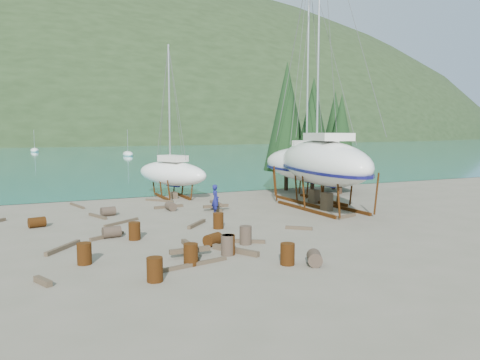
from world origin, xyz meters
name	(u,v)px	position (x,y,z in m)	size (l,w,h in m)	color
ground	(242,231)	(0.00, 0.00, 0.00)	(600.00, 600.00, 0.00)	#635F4E
bay_water	(41,139)	(0.00, 315.00, 0.01)	(700.00, 700.00, 0.00)	#187079
far_hill	(41,139)	(0.00, 320.00, 0.00)	(800.00, 360.00, 110.00)	black
far_house_right	(123,137)	(30.00, 190.00, 2.92)	(6.60, 5.60, 5.60)	beige
cypress_near_right	(313,126)	(12.50, 12.00, 5.79)	(3.60, 3.60, 10.00)	black
cypress_mid_right	(341,136)	(14.00, 10.00, 4.92)	(3.06, 3.06, 8.50)	black
cypress_back_left	(287,117)	(11.00, 14.00, 6.66)	(4.14, 4.14, 11.50)	black
cypress_far_right	(334,133)	(15.50, 13.00, 5.21)	(3.24, 3.24, 9.00)	black
moored_boat_mid	(128,154)	(10.00, 80.00, 0.39)	(2.00, 5.00, 6.05)	white
moored_boat_far	(35,150)	(-8.00, 110.00, 0.39)	(2.00, 5.00, 6.05)	white
large_sailboat_near	(322,162)	(7.93, 4.01, 3.27)	(6.47, 13.44, 20.35)	white
large_sailboat_far	(311,164)	(9.06, 7.12, 2.88)	(4.05, 11.36, 17.64)	white
small_sailboat_shore	(172,173)	(0.23, 13.85, 2.01)	(5.30, 7.96, 12.21)	white
worker	(215,199)	(0.59, 5.28, 0.97)	(0.70, 0.46, 1.93)	navy
drum_0	(84,254)	(-8.50, -3.18, 0.44)	(0.58, 0.58, 0.88)	#592F0F
drum_1	(314,258)	(-0.13, -7.18, 0.29)	(0.58, 0.58, 0.88)	#2D2823
drum_2	(37,222)	(-10.04, 5.55, 0.29)	(0.58, 0.58, 0.88)	#592F0F
drum_3	(191,254)	(-4.64, -5.10, 0.44)	(0.58, 0.58, 0.88)	#592F0F
drum_5	(228,245)	(-2.69, -4.29, 0.44)	(0.58, 0.58, 0.88)	#2D2823
drum_7	(288,254)	(-1.08, -6.68, 0.44)	(0.58, 0.58, 0.88)	#592F0F
drum_8	(135,231)	(-5.74, 0.27, 0.44)	(0.58, 0.58, 0.88)	#592F0F
drum_9	(108,211)	(-5.84, 7.54, 0.29)	(0.58, 0.58, 0.88)	#2D2823
drum_10	(228,245)	(-2.64, -4.27, 0.44)	(0.58, 0.58, 0.88)	#592F0F
drum_11	(171,206)	(-1.65, 7.86, 0.29)	(0.58, 0.58, 0.88)	#2D2823
drum_12	(213,240)	(-2.64, -2.46, 0.29)	(0.58, 0.58, 0.88)	#592F0F
drum_13	(155,269)	(-6.47, -6.51, 0.44)	(0.58, 0.58, 0.88)	#592F0F
drum_14	(218,221)	(-0.95, 1.01, 0.44)	(0.58, 0.58, 0.88)	#592F0F
drum_15	(112,232)	(-6.69, 1.21, 0.29)	(0.58, 0.58, 0.88)	#2D2823
drum_17	(246,235)	(-1.14, -2.88, 0.44)	(0.58, 0.58, 0.88)	#2D2823
timber_0	(77,206)	(-7.26, 12.24, 0.07)	(0.14, 2.65, 0.14)	brown
timber_1	(346,216)	(7.47, 0.66, 0.10)	(0.19, 1.76, 0.19)	brown
timber_3	(192,265)	(-4.65, -5.31, 0.07)	(0.15, 3.25, 0.15)	brown
timber_5	(241,241)	(-1.21, -2.51, 0.08)	(0.16, 2.34, 0.16)	brown
timber_6	(169,207)	(-1.48, 8.93, 0.10)	(0.19, 2.13, 0.19)	brown
timber_7	(299,228)	(2.95, -1.08, 0.09)	(0.17, 1.47, 0.17)	brown
timber_8	(197,224)	(-1.76, 2.29, 0.09)	(0.19, 2.25, 0.19)	brown
timber_9	(159,200)	(-1.27, 12.21, 0.08)	(0.15, 2.46, 0.15)	brown
timber_12	(107,236)	(-6.91, 1.30, 0.08)	(0.17, 2.03, 0.17)	brown
timber_13	(43,281)	(-10.13, -5.16, 0.11)	(0.22, 1.02, 0.22)	brown
timber_14	(63,248)	(-9.11, -0.30, 0.09)	(0.18, 2.51, 0.18)	brown
timber_15	(122,222)	(-5.54, 4.68, 0.07)	(0.15, 2.70, 0.15)	brown
timber_16	(235,250)	(-2.23, -4.11, 0.11)	(0.23, 2.46, 0.23)	brown
timber_17	(98,216)	(-6.54, 7.26, 0.08)	(0.16, 2.10, 0.16)	brown
timber_pile_fore	(190,250)	(-4.27, -3.91, 0.30)	(1.80, 1.80, 0.60)	brown
timber_pile_aft	(216,206)	(1.14, 6.58, 0.30)	(1.80, 1.80, 0.60)	brown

